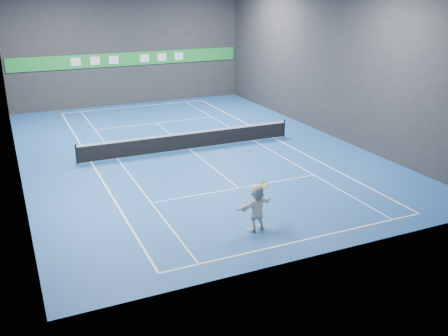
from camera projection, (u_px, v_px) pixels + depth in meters
name	position (u px, v px, depth m)	size (l,w,h in m)	color
ground	(189.00, 149.00, 28.28)	(26.00, 26.00, 0.00)	#1B4B95
wall_back	(128.00, 45.00, 37.90)	(18.00, 0.10, 9.00)	#27272A
wall_front	(331.00, 127.00, 15.60)	(18.00, 0.10, 9.00)	#27272A
wall_left	(6.00, 81.00, 23.28)	(0.10, 26.00, 9.00)	#27272A
wall_right	(327.00, 60.00, 30.22)	(0.10, 26.00, 9.00)	#27272A
baseline_near	(304.00, 240.00, 18.08)	(10.98, 0.08, 0.01)	white
baseline_far	(135.00, 106.00, 38.48)	(10.98, 0.08, 0.01)	white
sideline_doubles_left	(91.00, 162.00, 26.16)	(0.08, 23.78, 0.01)	white
sideline_doubles_right	(274.00, 138.00, 30.40)	(0.08, 23.78, 0.01)	white
sideline_singles_left	(117.00, 159.00, 26.69)	(0.06, 23.78, 0.01)	white
sideline_singles_right	(254.00, 141.00, 29.87)	(0.06, 23.78, 0.01)	white
service_line_near	(238.00, 188.00, 22.79)	(8.23, 0.06, 0.01)	white
service_line_far	(156.00, 123.00, 33.77)	(8.23, 0.06, 0.01)	white
center_service_line	(189.00, 149.00, 28.28)	(0.06, 12.80, 0.01)	white
player	(257.00, 207.00, 18.56)	(1.71, 0.55, 1.85)	white
tennis_ball	(250.00, 151.00, 17.88)	(0.06, 0.06, 0.06)	#BFF228
tennis_net	(189.00, 140.00, 28.10)	(12.50, 0.10, 1.07)	black
sponsor_banner	(129.00, 59.00, 38.19)	(17.64, 0.11, 1.00)	#1E8C34
tennis_racket	(264.00, 186.00, 18.47)	(0.43, 0.33, 0.68)	red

